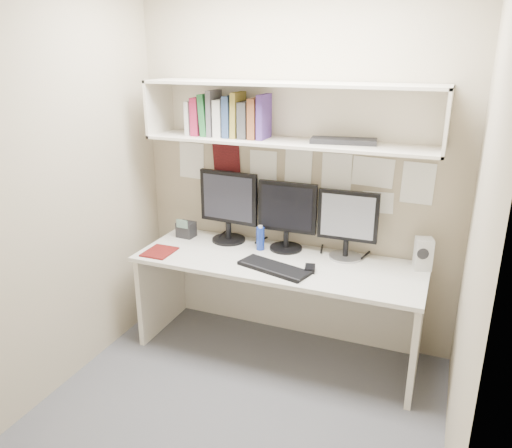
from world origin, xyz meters
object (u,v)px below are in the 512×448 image
at_px(keyboard, 274,268).
at_px(maroon_notebook, 160,252).
at_px(monitor_left, 229,204).
at_px(desk, 278,306).
at_px(monitor_center, 287,214).
at_px(speaker, 423,254).
at_px(desk_phone, 186,229).
at_px(monitor_right, 348,222).

height_order(keyboard, maroon_notebook, keyboard).
relative_size(monitor_left, maroon_notebook, 2.28).
xyz_separation_m(desk, maroon_notebook, (-0.84, -0.20, 0.37)).
height_order(monitor_center, speaker, monitor_center).
relative_size(monitor_center, speaker, 2.33).
bearing_deg(monitor_left, desk_phone, -167.75).
bearing_deg(desk, monitor_left, 155.50).
xyz_separation_m(monitor_left, monitor_right, (0.90, 0.00, -0.03)).
xyz_separation_m(monitor_center, keyboard, (0.04, -0.39, -0.26)).
xyz_separation_m(monitor_center, speaker, (0.96, -0.00, -0.16)).
bearing_deg(desk, speaker, 12.90).
relative_size(monitor_center, maroon_notebook, 2.13).
height_order(monitor_center, maroon_notebook, monitor_center).
relative_size(keyboard, maroon_notebook, 2.07).
relative_size(monitor_left, desk_phone, 3.44).
bearing_deg(speaker, desk_phone, 166.05).
xyz_separation_m(monitor_center, maroon_notebook, (-0.83, -0.42, -0.27)).
xyz_separation_m(speaker, maroon_notebook, (-1.78, -0.41, -0.10)).
bearing_deg(monitor_right, monitor_left, 179.18).
xyz_separation_m(monitor_center, desk_phone, (-0.81, -0.05, -0.21)).
bearing_deg(monitor_left, monitor_right, 3.46).
height_order(monitor_right, keyboard, monitor_right).
bearing_deg(speaker, desk, 177.34).
xyz_separation_m(monitor_left, maroon_notebook, (-0.36, -0.42, -0.28)).
height_order(speaker, maroon_notebook, speaker).
distance_m(desk, keyboard, 0.41).
xyz_separation_m(desk, monitor_left, (-0.48, 0.22, 0.65)).
xyz_separation_m(speaker, desk_phone, (-1.77, -0.05, -0.05)).
height_order(monitor_center, monitor_right, monitor_center).
xyz_separation_m(desk, desk_phone, (-0.83, 0.17, 0.43)).
relative_size(monitor_right, speaker, 2.24).
height_order(monitor_left, maroon_notebook, monitor_left).
bearing_deg(maroon_notebook, monitor_right, 17.60).
xyz_separation_m(desk, monitor_center, (-0.02, 0.22, 0.64)).
height_order(speaker, desk_phone, speaker).
xyz_separation_m(monitor_right, desk_phone, (-1.25, -0.05, -0.20)).
relative_size(monitor_left, keyboard, 1.10).
xyz_separation_m(keyboard, maroon_notebook, (-0.87, -0.03, -0.01)).
bearing_deg(speaker, monitor_right, 164.00).
height_order(desk, monitor_left, monitor_left).
distance_m(monitor_center, maroon_notebook, 0.96).
relative_size(speaker, desk_phone, 1.38).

